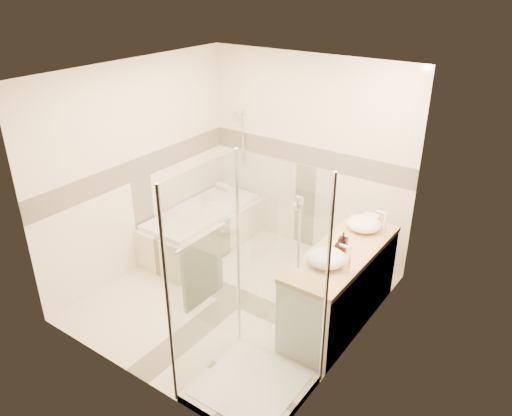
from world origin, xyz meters
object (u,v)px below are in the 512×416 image
Objects in this scene: vessel_sink_near at (364,224)px; amenity_bottle_b at (341,245)px; vanity at (340,286)px; amenity_bottle_a at (343,241)px; vessel_sink_far at (326,258)px; shower_enclosure at (244,337)px; bathtub at (203,227)px.

vessel_sink_near is 2.42× the size of amenity_bottle_b.
vanity is 10.73× the size of amenity_bottle_b.
vanity is 0.52m from amenity_bottle_a.
vessel_sink_far is 1.99× the size of amenity_bottle_a.
vessel_sink_far is (0.00, -0.84, 0.00)m from vessel_sink_near.
shower_enclosure is 1.06m from vessel_sink_far.
bathtub is 2.18m from vanity.
bathtub is at bearing 138.90° from shower_enclosure.
amenity_bottle_b is (2.13, -0.39, 0.62)m from bathtub.
vanity is at bearing -29.57° from amenity_bottle_a.
vessel_sink_far reaches higher than vanity.
vessel_sink_far is (0.27, 0.94, 0.42)m from shower_enclosure.
vessel_sink_far is at bearing 73.79° from shower_enclosure.
amenity_bottle_a is at bearing -9.03° from bathtub.
vanity is at bearing -9.25° from bathtub.
amenity_bottle_a is at bearing 90.00° from amenity_bottle_b.
vanity reaches higher than bathtub.
vessel_sink_near is 0.84m from vessel_sink_far.
amenity_bottle_a is at bearing -90.00° from vessel_sink_near.
amenity_bottle_a reaches higher than vanity.
vessel_sink_near is at bearing 92.24° from vanity.
amenity_bottle_a is (2.13, -0.34, 0.64)m from bathtub.
bathtub is at bearing -175.68° from vessel_sink_near.
vanity is at bearing 77.03° from shower_enclosure.
bathtub is 9.16× the size of amenity_bottle_a.
shower_enclosure is (1.86, -1.62, 0.20)m from bathtub.
amenity_bottle_a is 1.23× the size of amenity_bottle_b.
vessel_sink_far is (-0.02, -0.33, 0.50)m from vanity.
vessel_sink_near is (-0.02, 0.51, 0.50)m from vanity.
vessel_sink_far is at bearing -90.00° from amenity_bottle_a.
shower_enclosure is (-0.29, -1.27, 0.08)m from vanity.
amenity_bottle_b is at bearing -90.00° from amenity_bottle_a.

